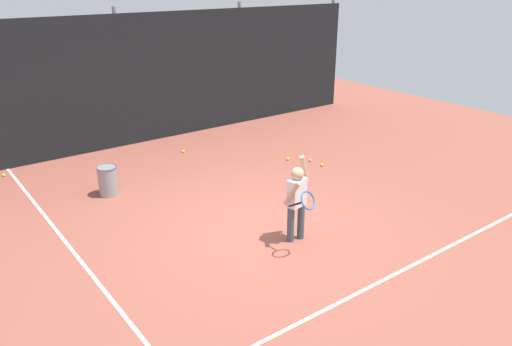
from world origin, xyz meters
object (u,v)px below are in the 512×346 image
(tennis_ball_4, at_px, (310,160))
(tennis_ball_6, at_px, (183,151))
(ball_hopper, at_px, (108,180))
(tennis_ball_5, at_px, (4,175))
(tennis_ball_3, at_px, (288,159))
(tennis_player, at_px, (297,198))
(tennis_ball_2, at_px, (322,165))

(tennis_ball_4, height_order, tennis_ball_6, same)
(ball_hopper, distance_m, tennis_ball_5, 2.58)
(ball_hopper, xyz_separation_m, tennis_ball_5, (-1.39, 2.16, -0.26))
(tennis_ball_4, xyz_separation_m, tennis_ball_5, (-5.63, 3.09, 0.00))
(tennis_ball_3, height_order, tennis_ball_5, same)
(ball_hopper, distance_m, tennis_ball_6, 2.62)
(tennis_ball_5, relative_size, tennis_ball_6, 1.00)
(tennis_player, xyz_separation_m, tennis_ball_2, (2.58, 2.12, -0.69))
(tennis_ball_5, distance_m, tennis_ball_6, 3.78)
(tennis_player, distance_m, tennis_ball_6, 4.78)
(tennis_ball_2, xyz_separation_m, tennis_ball_4, (-0.01, 0.36, 0.00))
(tennis_ball_6, bearing_deg, tennis_player, -97.39)
(tennis_player, height_order, ball_hopper, tennis_player)
(tennis_ball_3, distance_m, tennis_ball_5, 5.96)
(tennis_ball_2, bearing_deg, tennis_player, -140.55)
(tennis_ball_3, height_order, tennis_ball_6, same)
(tennis_ball_2, height_order, tennis_ball_3, same)
(tennis_ball_3, relative_size, tennis_ball_4, 1.00)
(tennis_ball_4, distance_m, tennis_ball_5, 6.42)
(tennis_player, relative_size, ball_hopper, 2.40)
(tennis_player, xyz_separation_m, tennis_ball_4, (2.57, 2.49, -0.69))
(tennis_ball_5, bearing_deg, tennis_ball_2, -31.45)
(tennis_ball_2, xyz_separation_m, tennis_ball_6, (-1.97, 2.57, 0.00))
(ball_hopper, height_order, tennis_ball_4, ball_hopper)
(ball_hopper, distance_m, tennis_ball_3, 3.95)
(tennis_player, height_order, tennis_ball_5, tennis_player)
(tennis_ball_6, bearing_deg, ball_hopper, -150.87)
(tennis_ball_4, bearing_deg, tennis_player, -135.93)
(ball_hopper, bearing_deg, tennis_ball_3, -8.29)
(tennis_ball_2, relative_size, tennis_ball_5, 1.00)
(tennis_ball_5, height_order, tennis_ball_6, same)
(ball_hopper, height_order, tennis_ball_5, ball_hopper)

